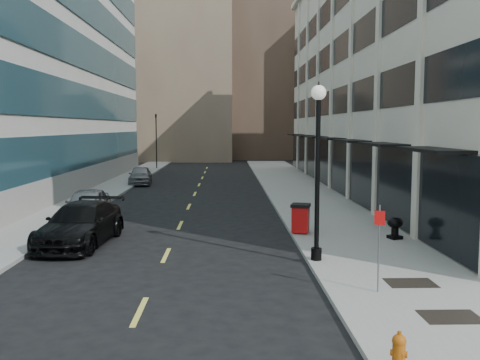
{
  "coord_description": "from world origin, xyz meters",
  "views": [
    {
      "loc": [
        2.22,
        -11.28,
        4.69
      ],
      "look_at": [
        2.84,
        12.65,
        2.31
      ],
      "focal_mm": 40.0,
      "sensor_mm": 36.0,
      "label": 1
    }
  ],
  "objects_px": {
    "car_grey_sedan": "(140,175)",
    "lamppost": "(318,156)",
    "traffic_signal": "(156,118)",
    "fire_hydrant": "(399,355)",
    "sign_post": "(379,236)",
    "urn_planter": "(395,226)",
    "car_black_pickup": "(81,224)",
    "car_silver_sedan": "(87,205)",
    "trash_bin": "(301,217)"
  },
  "relations": [
    {
      "from": "car_black_pickup",
      "to": "urn_planter",
      "type": "bearing_deg",
      "value": 5.79
    },
    {
      "from": "car_grey_sedan",
      "to": "car_black_pickup",
      "type": "bearing_deg",
      "value": -92.39
    },
    {
      "from": "sign_post",
      "to": "urn_planter",
      "type": "xyz_separation_m",
      "value": [
        2.69,
        6.99,
        -1.03
      ]
    },
    {
      "from": "lamppost",
      "to": "car_grey_sedan",
      "type": "bearing_deg",
      "value": 111.44
    },
    {
      "from": "traffic_signal",
      "to": "trash_bin",
      "type": "height_order",
      "value": "traffic_signal"
    },
    {
      "from": "traffic_signal",
      "to": "car_grey_sedan",
      "type": "relative_size",
      "value": 1.59
    },
    {
      "from": "car_grey_sedan",
      "to": "lamppost",
      "type": "height_order",
      "value": "lamppost"
    },
    {
      "from": "car_black_pickup",
      "to": "lamppost",
      "type": "xyz_separation_m",
      "value": [
        8.89,
        -3.27,
        2.88
      ]
    },
    {
      "from": "car_black_pickup",
      "to": "trash_bin",
      "type": "height_order",
      "value": "car_black_pickup"
    },
    {
      "from": "fire_hydrant",
      "to": "lamppost",
      "type": "xyz_separation_m",
      "value": [
        -0.06,
        8.6,
        3.15
      ]
    },
    {
      "from": "car_black_pickup",
      "to": "lamppost",
      "type": "distance_m",
      "value": 9.91
    },
    {
      "from": "fire_hydrant",
      "to": "urn_planter",
      "type": "relative_size",
      "value": 0.97
    },
    {
      "from": "car_black_pickup",
      "to": "trash_bin",
      "type": "bearing_deg",
      "value": 14.01
    },
    {
      "from": "car_silver_sedan",
      "to": "car_grey_sedan",
      "type": "distance_m",
      "value": 16.87
    },
    {
      "from": "lamppost",
      "to": "fire_hydrant",
      "type": "bearing_deg",
      "value": -89.62
    },
    {
      "from": "car_silver_sedan",
      "to": "car_grey_sedan",
      "type": "relative_size",
      "value": 1.08
    },
    {
      "from": "car_black_pickup",
      "to": "trash_bin",
      "type": "relative_size",
      "value": 4.52
    },
    {
      "from": "car_black_pickup",
      "to": "traffic_signal",
      "type": "bearing_deg",
      "value": 98.13
    },
    {
      "from": "fire_hydrant",
      "to": "lamppost",
      "type": "height_order",
      "value": "lamppost"
    },
    {
      "from": "fire_hydrant",
      "to": "trash_bin",
      "type": "xyz_separation_m",
      "value": [
        0.04,
        13.25,
        0.27
      ]
    },
    {
      "from": "sign_post",
      "to": "traffic_signal",
      "type": "bearing_deg",
      "value": 127.12
    },
    {
      "from": "car_silver_sedan",
      "to": "urn_planter",
      "type": "relative_size",
      "value": 5.37
    },
    {
      "from": "car_grey_sedan",
      "to": "sign_post",
      "type": "relative_size",
      "value": 1.81
    },
    {
      "from": "traffic_signal",
      "to": "sign_post",
      "type": "distance_m",
      "value": 46.73
    },
    {
      "from": "car_black_pickup",
      "to": "car_silver_sedan",
      "type": "xyz_separation_m",
      "value": [
        -1.16,
        5.57,
        -0.03
      ]
    },
    {
      "from": "sign_post",
      "to": "urn_planter",
      "type": "distance_m",
      "value": 7.56
    },
    {
      "from": "traffic_signal",
      "to": "fire_hydrant",
      "type": "xyz_separation_m",
      "value": [
        10.86,
        -50.0,
        -5.16
      ]
    },
    {
      "from": "car_black_pickup",
      "to": "urn_planter",
      "type": "xyz_separation_m",
      "value": [
        12.68,
        0.11,
        -0.15
      ]
    },
    {
      "from": "car_silver_sedan",
      "to": "urn_planter",
      "type": "distance_m",
      "value": 14.88
    },
    {
      "from": "trash_bin",
      "to": "lamppost",
      "type": "bearing_deg",
      "value": -75.61
    },
    {
      "from": "car_silver_sedan",
      "to": "lamppost",
      "type": "height_order",
      "value": "lamppost"
    },
    {
      "from": "fire_hydrant",
      "to": "trash_bin",
      "type": "height_order",
      "value": "trash_bin"
    },
    {
      "from": "traffic_signal",
      "to": "car_black_pickup",
      "type": "xyz_separation_m",
      "value": [
        1.91,
        -38.13,
        -4.89
      ]
    },
    {
      "from": "car_silver_sedan",
      "to": "trash_bin",
      "type": "bearing_deg",
      "value": -25.63
    },
    {
      "from": "traffic_signal",
      "to": "urn_planter",
      "type": "relative_size",
      "value": 7.94
    },
    {
      "from": "urn_planter",
      "to": "sign_post",
      "type": "bearing_deg",
      "value": -111.04
    },
    {
      "from": "car_silver_sedan",
      "to": "trash_bin",
      "type": "xyz_separation_m",
      "value": [
        10.16,
        -4.19,
        0.03
      ]
    },
    {
      "from": "car_black_pickup",
      "to": "car_grey_sedan",
      "type": "bearing_deg",
      "value": 98.35
    },
    {
      "from": "car_grey_sedan",
      "to": "sign_post",
      "type": "bearing_deg",
      "value": -74.56
    },
    {
      "from": "car_silver_sedan",
      "to": "car_grey_sedan",
      "type": "xyz_separation_m",
      "value": [
        -0.04,
        16.87,
        -0.06
      ]
    },
    {
      "from": "car_silver_sedan",
      "to": "sign_post",
      "type": "bearing_deg",
      "value": -51.35
    },
    {
      "from": "lamppost",
      "to": "urn_planter",
      "type": "xyz_separation_m",
      "value": [
        3.79,
        3.39,
        -3.03
      ]
    },
    {
      "from": "urn_planter",
      "to": "car_silver_sedan",
      "type": "bearing_deg",
      "value": 158.49
    },
    {
      "from": "traffic_signal",
      "to": "sign_post",
      "type": "bearing_deg",
      "value": -75.19
    },
    {
      "from": "trash_bin",
      "to": "sign_post",
      "type": "xyz_separation_m",
      "value": [
        1.0,
        -8.26,
        0.88
      ]
    },
    {
      "from": "traffic_signal",
      "to": "fire_hydrant",
      "type": "bearing_deg",
      "value": -77.75
    },
    {
      "from": "fire_hydrant",
      "to": "car_grey_sedan",
      "type": "bearing_deg",
      "value": 129.53
    },
    {
      "from": "lamppost",
      "to": "car_silver_sedan",
      "type": "bearing_deg",
      "value": 138.67
    },
    {
      "from": "urn_planter",
      "to": "trash_bin",
      "type": "bearing_deg",
      "value": 161.02
    },
    {
      "from": "sign_post",
      "to": "fire_hydrant",
      "type": "bearing_deg",
      "value": -79.5
    }
  ]
}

